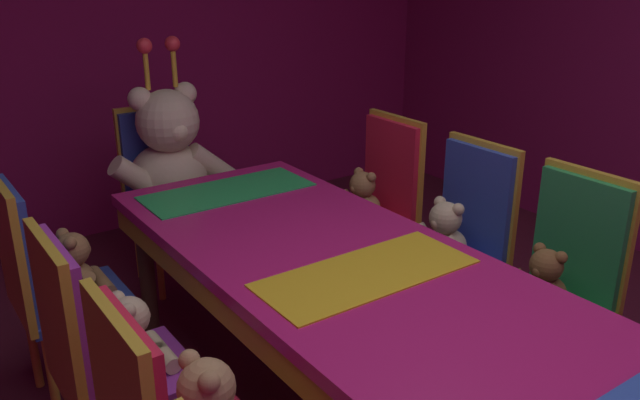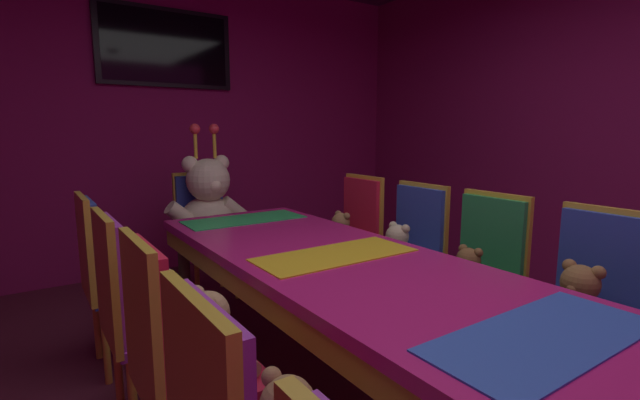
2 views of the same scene
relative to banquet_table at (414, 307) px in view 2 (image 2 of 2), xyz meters
The scene contains 19 objects.
wall_back 3.28m from the banquet_table, 90.00° to the left, with size 5.20×0.12×2.80m, color #8C1959.
banquet_table is the anchor object (origin of this frame).
chair_left_3 0.89m from the banquet_table, 159.27° to the left, with size 0.42×0.41×0.98m.
teddy_left_3 0.76m from the banquet_table, 155.35° to the left, with size 0.26×0.33×0.31m.
chair_left_4 1.20m from the banquet_table, 135.70° to the left, with size 0.42×0.41×0.98m.
teddy_left_4 1.10m from the banquet_table, 130.47° to the left, with size 0.22×0.29×0.27m.
chair_left_5 1.69m from the banquet_table, 120.58° to the left, with size 0.42×0.41×0.98m.
teddy_left_5 1.62m from the banquet_table, 116.22° to the left, with size 0.23×0.30×0.28m.
chair_right_2 0.90m from the banquet_table, 16.54° to the right, with size 0.42×0.41×0.98m.
teddy_right_2 0.76m from the banquet_table, 19.68° to the right, with size 0.26×0.33×0.31m.
chair_right_3 0.92m from the banquet_table, 19.74° to the left, with size 0.42×0.41×0.98m.
teddy_right_3 0.79m from the banquet_table, 23.25° to the left, with size 0.21×0.27×0.26m.
chair_right_4 1.19m from the banquet_table, 44.34° to the left, with size 0.42×0.41×0.98m.
teddy_right_4 1.09m from the banquet_table, 49.66° to the left, with size 0.24×0.31×0.29m.
chair_right_5 1.66m from the banquet_table, 58.99° to the left, with size 0.42×0.41×0.98m.
teddy_right_5 1.59m from the banquet_table, 63.42° to the left, with size 0.22×0.29×0.27m.
throne_chair 2.32m from the banquet_table, 90.00° to the left, with size 0.41×0.42×0.98m.
king_teddy_bear 2.15m from the banquet_table, 90.00° to the left, with size 0.71×0.55×0.91m.
wall_tv 3.40m from the banquet_table, 90.00° to the left, with size 1.19×0.06×0.69m.
Camera 2 is at (-1.19, -1.13, 1.32)m, focal length 25.06 mm.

